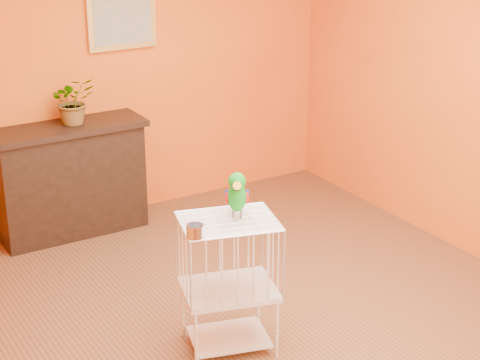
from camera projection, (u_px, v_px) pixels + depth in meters
ground at (261, 315)px, 5.65m from camera, size 4.50×4.50×0.00m
room_shell at (263, 98)px, 5.08m from camera, size 4.50×4.50×4.50m
console_cabinet at (70, 180)px, 6.79m from camera, size 1.30×0.47×0.97m
potted_plant at (75, 107)px, 6.58m from camera, size 0.39×0.43×0.31m
framed_picture at (122, 20)px, 6.80m from camera, size 0.62×0.04×0.50m
birdcage at (229, 283)px, 5.11m from camera, size 0.69×0.59×0.91m
feed_cup at (195, 231)px, 4.71m from camera, size 0.11×0.11×0.07m
parrot at (237, 194)px, 4.94m from camera, size 0.20×0.27×0.31m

